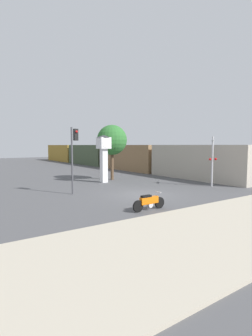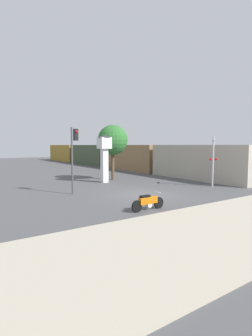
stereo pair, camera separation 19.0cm
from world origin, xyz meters
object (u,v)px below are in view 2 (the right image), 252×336
Objects in this scene: railroad_crossing_signal at (213,159)px; street_tree at (113,140)px; clock_tower at (104,151)px; freight_train at (108,156)px; motorcycle at (148,202)px; traffic_light at (74,149)px.

street_tree reaches higher than railroad_crossing_signal.
street_tree is at bearing 35.66° from clock_tower.
freight_train is (9.04, 14.79, -1.15)m from clock_tower.
street_tree is (1.57, 1.13, 1.00)m from clock_tower.
clock_tower is at bearing -121.44° from freight_train.
street_tree is (4.75, 11.34, 3.41)m from motorcycle.
traffic_light is at bearing -140.07° from clock_tower.
traffic_light is at bearing -141.13° from street_tree.
railroad_crossing_signal is (-2.94, -21.85, 0.52)m from freight_train.
railroad_crossing_signal is 9.50m from street_tree.
street_tree is at bearing 66.47° from motorcycle.
traffic_light is 0.86× the size of street_tree.
motorcycle is 0.51× the size of railroad_crossing_signal.
freight_train is at bearing 82.34° from railroad_crossing_signal.
traffic_light reaches higher than clock_tower.
railroad_crossing_signal is (6.10, -7.06, -0.64)m from clock_tower.
clock_tower is 0.80× the size of street_tree.
traffic_light reaches higher than freight_train.
street_tree reaches higher than freight_train.
railroad_crossing_signal is at bearing -61.05° from street_tree.
railroad_crossing_signal reaches higher than freight_train.
railroad_crossing_signal is at bearing -97.66° from freight_train.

